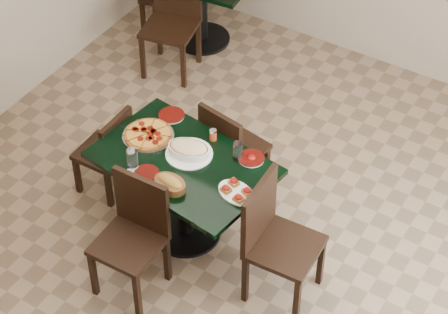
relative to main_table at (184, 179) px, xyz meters
The scene contains 18 objects.
floor 0.66m from the main_table, ahead, with size 5.50×5.50×0.00m, color #7E6348.
main_table is the anchor object (origin of this frame).
chair_far 0.56m from the main_table, 85.15° to the left, with size 0.47×0.47×0.88m.
chair_near 0.56m from the main_table, 94.55° to the right, with size 0.45×0.45×0.93m.
chair_right 0.82m from the main_table, ahead, with size 0.48×0.48×0.98m.
chair_left 0.77m from the main_table, behind, with size 0.38×0.38×0.79m.
back_chair_near 2.14m from the main_table, 126.44° to the left, with size 0.55×0.55×0.98m.
pepperoni_pizza 0.42m from the main_table, 167.03° to the left, with size 0.38×0.38×0.04m.
lasagna_casserole 0.24m from the main_table, 92.37° to the left, with size 0.35×0.34×0.09m.
bread_basket 0.36m from the main_table, 75.15° to the right, with size 0.26×0.19×0.10m.
bruschetta_platter 0.53m from the main_table, ahead, with size 0.34×0.27×0.05m.
side_plate_near 0.34m from the main_table, 120.56° to the right, with size 0.18×0.18×0.02m.
side_plate_far_r 0.52m from the main_table, 34.46° to the left, with size 0.19×0.19×0.03m.
side_plate_far_l 0.54m from the main_table, 133.88° to the left, with size 0.20×0.20×0.02m.
napkin_setting 0.41m from the main_table, 125.38° to the right, with size 0.19×0.19×0.01m.
water_glass_a 0.46m from the main_table, 35.57° to the left, with size 0.07×0.07×0.15m, color white.
water_glass_b 0.45m from the main_table, 136.54° to the right, with size 0.08×0.08×0.17m, color white.
pepper_shaker 0.39m from the main_table, 79.72° to the left, with size 0.05×0.05×0.09m.
Camera 1 is at (2.30, -3.73, 5.01)m, focal length 70.00 mm.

